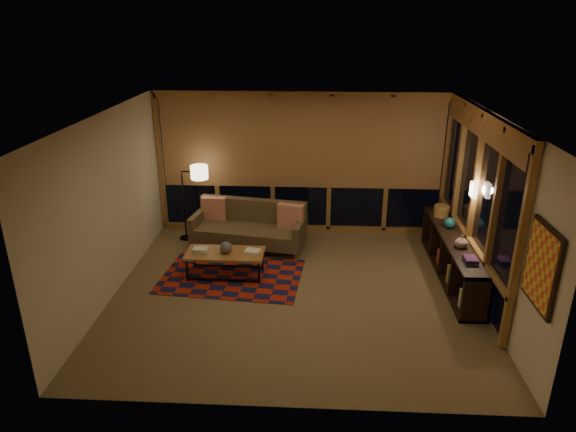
# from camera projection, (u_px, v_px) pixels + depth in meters

# --- Properties ---
(floor) EXTENTS (5.50, 5.00, 0.01)m
(floor) POSITION_uv_depth(u_px,v_px,m) (295.00, 292.00, 7.88)
(floor) COLOR olive
(floor) RESTS_ON ground
(ceiling) EXTENTS (5.50, 5.00, 0.01)m
(ceiling) POSITION_uv_depth(u_px,v_px,m) (296.00, 116.00, 6.90)
(ceiling) COLOR beige
(ceiling) RESTS_ON walls
(walls) EXTENTS (5.51, 5.01, 2.70)m
(walls) POSITION_uv_depth(u_px,v_px,m) (296.00, 210.00, 7.39)
(walls) COLOR beige
(walls) RESTS_ON floor
(window_wall_back) EXTENTS (5.30, 0.16, 2.60)m
(window_wall_back) POSITION_uv_depth(u_px,v_px,m) (301.00, 164.00, 9.65)
(window_wall_back) COLOR #AD8138
(window_wall_back) RESTS_ON walls
(window_wall_right) EXTENTS (0.16, 3.70, 2.60)m
(window_wall_right) POSITION_uv_depth(u_px,v_px,m) (473.00, 199.00, 7.81)
(window_wall_right) COLOR #AD8138
(window_wall_right) RESTS_ON walls
(wall_art) EXTENTS (0.06, 0.74, 0.94)m
(wall_art) POSITION_uv_depth(u_px,v_px,m) (541.00, 267.00, 5.50)
(wall_art) COLOR #E64829
(wall_art) RESTS_ON walls
(wall_sconce) EXTENTS (0.12, 0.18, 0.22)m
(wall_sconce) POSITION_uv_depth(u_px,v_px,m) (473.00, 190.00, 7.60)
(wall_sconce) COLOR #FFE2B7
(wall_sconce) RESTS_ON walls
(sofa) EXTENTS (2.11, 1.14, 0.82)m
(sofa) POSITION_uv_depth(u_px,v_px,m) (248.00, 227.00, 9.24)
(sofa) COLOR brown
(sofa) RESTS_ON floor
(pillow_left) EXTENTS (0.45, 0.18, 0.44)m
(pillow_left) POSITION_uv_depth(u_px,v_px,m) (214.00, 208.00, 9.50)
(pillow_left) COLOR red
(pillow_left) RESTS_ON sofa
(pillow_right) EXTENTS (0.49, 0.27, 0.47)m
(pillow_right) POSITION_uv_depth(u_px,v_px,m) (291.00, 216.00, 9.11)
(pillow_right) COLOR red
(pillow_right) RESTS_ON sofa
(area_rug) EXTENTS (2.35, 1.68, 0.01)m
(area_rug) POSITION_uv_depth(u_px,v_px,m) (232.00, 276.00, 8.34)
(area_rug) COLOR #A5200E
(area_rug) RESTS_ON floor
(coffee_table) EXTENTS (1.26, 0.59, 0.42)m
(coffee_table) POSITION_uv_depth(u_px,v_px,m) (226.00, 264.00, 8.30)
(coffee_table) COLOR #AD8138
(coffee_table) RESTS_ON floor
(book_stack_a) EXTENTS (0.28, 0.22, 0.08)m
(book_stack_a) POSITION_uv_depth(u_px,v_px,m) (200.00, 250.00, 8.23)
(book_stack_a) COLOR white
(book_stack_a) RESTS_ON coffee_table
(book_stack_b) EXTENTS (0.29, 0.26, 0.05)m
(book_stack_b) POSITION_uv_depth(u_px,v_px,m) (253.00, 251.00, 8.22)
(book_stack_b) COLOR white
(book_stack_b) RESTS_ON coffee_table
(ceramic_pot) EXTENTS (0.22, 0.22, 0.19)m
(ceramic_pot) POSITION_uv_depth(u_px,v_px,m) (226.00, 247.00, 8.17)
(ceramic_pot) COLOR #333335
(ceramic_pot) RESTS_ON coffee_table
(floor_lamp) EXTENTS (0.51, 0.35, 1.45)m
(floor_lamp) POSITION_uv_depth(u_px,v_px,m) (184.00, 202.00, 9.52)
(floor_lamp) COLOR black
(floor_lamp) RESTS_ON floor
(bookshelf) EXTENTS (0.40, 2.80, 0.70)m
(bookshelf) POSITION_uv_depth(u_px,v_px,m) (452.00, 256.00, 8.24)
(bookshelf) COLOR #332017
(bookshelf) RESTS_ON floor
(basket) EXTENTS (0.26, 0.26, 0.19)m
(basket) POSITION_uv_depth(u_px,v_px,m) (441.00, 211.00, 8.90)
(basket) COLOR olive
(basket) RESTS_ON bookshelf
(teal_bowl) EXTENTS (0.21, 0.21, 0.18)m
(teal_bowl) POSITION_uv_depth(u_px,v_px,m) (450.00, 223.00, 8.40)
(teal_bowl) COLOR #166566
(teal_bowl) RESTS_ON bookshelf
(vase) EXTENTS (0.20, 0.20, 0.20)m
(vase) POSITION_uv_depth(u_px,v_px,m) (462.00, 241.00, 7.70)
(vase) COLOR tan
(vase) RESTS_ON bookshelf
(shelf_book_stack) EXTENTS (0.24, 0.29, 0.07)m
(shelf_book_stack) POSITION_uv_depth(u_px,v_px,m) (470.00, 260.00, 7.26)
(shelf_book_stack) COLOR white
(shelf_book_stack) RESTS_ON bookshelf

